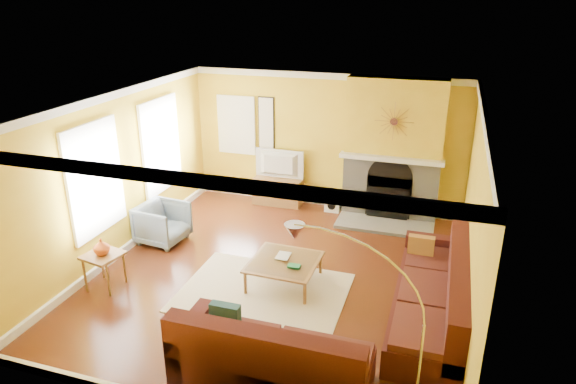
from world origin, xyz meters
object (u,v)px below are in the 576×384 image
(media_console, at_px, (278,191))
(armchair, at_px, (163,223))
(coffee_table, at_px, (284,272))
(side_table, at_px, (105,271))
(arc_lamp, at_px, (361,333))
(sectional_sofa, at_px, (341,291))

(media_console, xyz_separation_m, armchair, (-1.36, -2.28, 0.08))
(coffee_table, bearing_deg, media_console, 110.32)
(coffee_table, xyz_separation_m, side_table, (-2.51, -0.89, 0.08))
(arc_lamp, bearing_deg, media_console, 116.58)
(media_console, relative_size, arc_lamp, 0.47)
(coffee_table, distance_m, media_console, 3.17)
(sectional_sofa, xyz_separation_m, armchair, (-3.46, 1.34, -0.10))
(media_console, bearing_deg, sectional_sofa, -59.94)
(sectional_sofa, bearing_deg, side_table, -176.09)
(side_table, bearing_deg, armchair, 88.33)
(media_console, bearing_deg, arc_lamp, -63.42)
(sectional_sofa, xyz_separation_m, media_console, (-2.10, 3.62, -0.17))
(armchair, height_order, side_table, armchair)
(sectional_sofa, distance_m, side_table, 3.52)
(arc_lamp, bearing_deg, side_table, 161.09)
(media_console, xyz_separation_m, arc_lamp, (2.62, -5.25, 0.79))
(media_console, distance_m, arc_lamp, 5.92)
(coffee_table, distance_m, side_table, 2.67)
(media_console, bearing_deg, coffee_table, -69.68)
(armchair, xyz_separation_m, side_table, (-0.05, -1.58, -0.08))
(armchair, relative_size, arc_lamp, 0.37)
(arc_lamp, bearing_deg, coffee_table, 123.83)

